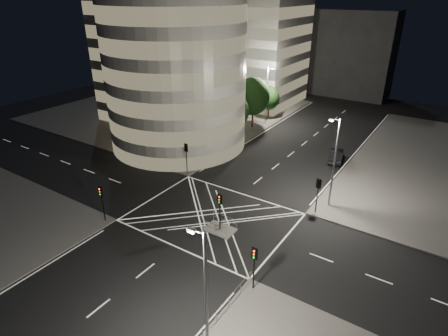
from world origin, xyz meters
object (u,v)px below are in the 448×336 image
Objects in this scene: street_lamp_left_far at (267,93)px; street_lamp_right_near at (205,296)px; street_lamp_left_near at (206,121)px; street_lamp_right_far at (334,161)px; sedan at (336,155)px; central_island at (220,229)px; traffic_signal_island at (220,205)px; traffic_signal_fl at (186,153)px; traffic_signal_fr at (318,189)px; traffic_signal_nr at (254,261)px; traffic_signal_nl at (102,197)px.

street_lamp_left_far is 47.88m from street_lamp_right_near.
street_lamp_right_far is at bearing -9.03° from street_lamp_left_near.
street_lamp_right_far reaches higher than sedan.
street_lamp_right_far is at bearing 54.70° from central_island.
traffic_signal_island is at bearing 65.23° from sedan.
traffic_signal_fl is 17.60m from traffic_signal_fr.
central_island is 15.54m from street_lamp_right_near.
street_lamp_left_near is at bearing 164.08° from traffic_signal_fr.
traffic_signal_fl is (-10.80, 8.30, 2.84)m from central_island.
street_lamp_right_far is (18.24, 2.20, 2.63)m from traffic_signal_fl.
traffic_signal_fl is 18.55m from street_lamp_right_far.
traffic_signal_fl reaches higher than sedan.
street_lamp_left_far is 28.23m from street_lamp_right_far.
street_lamp_left_near is at bearing 16.49° from sedan.
street_lamp_left_far is (0.00, 18.00, 0.00)m from street_lamp_left_near.
street_lamp_left_far is 1.00× the size of street_lamp_right_far.
street_lamp_right_near reaches higher than traffic_signal_nr.
traffic_signal_fr is at bearing 85.82° from sedan.
traffic_signal_nr is at bearing -37.93° from traffic_signal_island.
street_lamp_left_far is at bearing 128.17° from traffic_signal_fr.
traffic_signal_island is at bearing -125.30° from street_lamp_right_far.
traffic_signal_island is 23.31m from sedan.
central_island is at bearing 26.14° from traffic_signal_nl.
central_island is at bearing -49.73° from street_lamp_left_near.
sedan is at bearing 79.62° from central_island.
traffic_signal_fl is 13.60m from traffic_signal_nl.
traffic_signal_nl is 24.27m from street_lamp_right_far.
traffic_signal_fl is at bearing 29.75° from sedan.
traffic_signal_fl and traffic_signal_fr have the same top height.
street_lamp_right_far is (7.44, 10.50, 2.63)m from traffic_signal_island.
traffic_signal_island is at bearing 142.07° from traffic_signal_nr.
central_island is 0.75× the size of traffic_signal_nr.
street_lamp_left_far is (-18.24, 36.80, 2.63)m from traffic_signal_nr.
street_lamp_left_far is at bearing 109.95° from central_island.
traffic_signal_island is 0.40× the size of street_lamp_left_near.
street_lamp_left_near reaches higher than central_island.
traffic_signal_fr is 19.14m from street_lamp_left_near.
central_island is 23.23m from sedan.
traffic_signal_fl is 1.00× the size of traffic_signal_nl.
sedan is (14.98, 14.54, -2.09)m from traffic_signal_fl.
traffic_signal_nr is at bearing -92.30° from street_lamp_right_far.
street_lamp_left_near is (-11.44, 13.50, 5.47)m from central_island.
street_lamp_left_near and street_lamp_left_far have the same top height.
traffic_signal_island is at bearing -49.73° from street_lamp_left_near.
traffic_signal_nr is (0.00, -13.60, 0.00)m from traffic_signal_fr.
central_island is 0.75× the size of traffic_signal_fr.
street_lamp_right_far is (0.64, 2.20, 2.63)m from traffic_signal_fr.
street_lamp_left_far is (-11.44, 31.50, 5.47)m from central_island.
traffic_signal_nl is 1.00× the size of traffic_signal_nr.
street_lamp_left_far is at bearing 91.57° from traffic_signal_fl.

